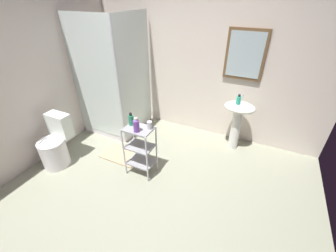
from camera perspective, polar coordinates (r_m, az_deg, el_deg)
name	(u,v)px	position (r m, az deg, el deg)	size (l,w,h in m)	color
ground_plane	(144,196)	(2.92, -6.37, -17.93)	(4.20, 4.20, 0.02)	gray
wall_back	(198,62)	(3.69, 8.08, 16.60)	(4.20, 0.14, 2.50)	silver
wall_left	(15,80)	(3.45, -35.55, 9.88)	(0.10, 4.20, 2.50)	silver
shower_stall	(118,107)	(3.98, -13.10, 5.06)	(0.92, 0.92, 2.00)	white
pedestal_sink	(238,117)	(3.49, 18.11, 2.34)	(0.46, 0.37, 0.81)	white
sink_faucet	(243,97)	(3.47, 19.22, 7.23)	(0.03, 0.03, 0.10)	silver
toilet	(56,146)	(3.54, -27.74, -4.62)	(0.37, 0.49, 0.76)	white
storage_cart	(140,147)	(2.93, -7.46, -5.65)	(0.38, 0.28, 0.74)	silver
hand_soap_bottle	(239,100)	(3.33, 18.27, 6.60)	(0.06, 0.06, 0.15)	#2DBC99
conditioner_bottle_purple	(136,126)	(2.66, -8.44, 0.11)	(0.08, 0.08, 0.20)	purple
body_wash_bottle_green	(131,120)	(2.81, -9.82, 1.64)	(0.06, 0.06, 0.18)	#299063
rinse_cup	(150,125)	(2.71, -4.91, 0.23)	(0.07, 0.07, 0.10)	silver
bath_mat	(122,155)	(3.53, -12.15, -7.47)	(0.60, 0.40, 0.02)	tan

